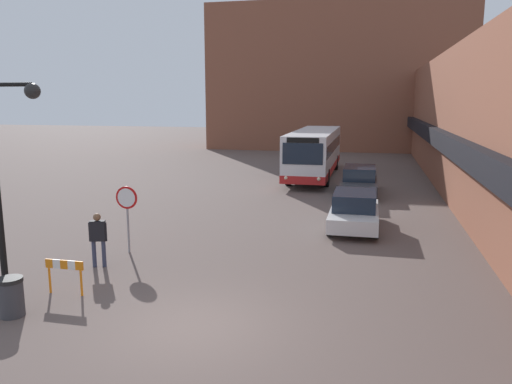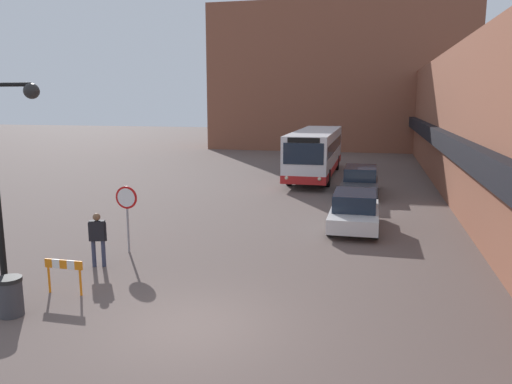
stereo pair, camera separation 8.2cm
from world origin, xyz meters
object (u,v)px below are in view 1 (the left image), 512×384
at_px(parked_car_front, 354,210).
at_px(street_lamp, 6,167).
at_px(pedestrian, 98,235).
at_px(parked_car_middle, 359,180).
at_px(city_bus, 315,152).
at_px(trash_bin, 11,297).
at_px(stop_sign, 127,205).
at_px(construction_barricade, 65,270).

xyz_separation_m(parked_car_front, street_lamp, (-7.90, -9.71, 2.78)).
bearing_deg(parked_car_front, pedestrian, -138.61).
bearing_deg(parked_car_middle, city_bus, 118.79).
relative_size(street_lamp, trash_bin, 5.86).
relative_size(stop_sign, trash_bin, 2.38).
relative_size(parked_car_front, parked_car_middle, 0.90).
xyz_separation_m(parked_car_front, parked_car_middle, (-0.00, 7.61, 0.02)).
xyz_separation_m(city_bus, parked_car_middle, (3.08, -5.61, -0.93)).
xyz_separation_m(stop_sign, street_lamp, (-0.62, -4.70, 1.87)).
xyz_separation_m(trash_bin, construction_barricade, (0.44, 1.48, 0.19)).
xyz_separation_m(stop_sign, pedestrian, (-0.19, -1.57, -0.62)).
bearing_deg(parked_car_front, stop_sign, -145.46).
distance_m(parked_car_middle, pedestrian, 16.04).
height_order(parked_car_front, trash_bin, parked_car_front).
height_order(parked_car_front, stop_sign, stop_sign).
xyz_separation_m(city_bus, construction_barricade, (-4.08, -22.00, -1.02)).
distance_m(parked_car_middle, trash_bin, 19.43).
height_order(parked_car_middle, stop_sign, stop_sign).
bearing_deg(stop_sign, city_bus, 77.04).
height_order(street_lamp, trash_bin, street_lamp).
distance_m(parked_car_middle, construction_barricade, 17.89).
relative_size(parked_car_front, trash_bin, 4.60).
height_order(pedestrian, trash_bin, pedestrian).
relative_size(city_bus, trash_bin, 12.80).
bearing_deg(construction_barricade, parked_car_middle, 66.39).
bearing_deg(street_lamp, pedestrian, 82.15).
bearing_deg(stop_sign, street_lamp, -97.49).
xyz_separation_m(street_lamp, construction_barricade, (0.73, 0.93, -2.84)).
distance_m(city_bus, street_lamp, 23.50).
height_order(stop_sign, construction_barricade, stop_sign).
height_order(parked_car_front, parked_car_middle, parked_car_middle).
distance_m(stop_sign, street_lamp, 5.09).
bearing_deg(parked_car_front, trash_bin, -126.56).
bearing_deg(construction_barricade, street_lamp, -128.11).
height_order(pedestrian, construction_barricade, pedestrian).
bearing_deg(trash_bin, stop_sign, 86.37).
bearing_deg(parked_car_front, parked_car_middle, 90.00).
xyz_separation_m(parked_car_middle, construction_barricade, (-7.17, -16.39, -0.09)).
bearing_deg(city_bus, parked_car_front, -76.88).
bearing_deg(stop_sign, parked_car_middle, 60.03).
distance_m(city_bus, stop_sign, 18.71).
distance_m(city_bus, trash_bin, 23.95).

